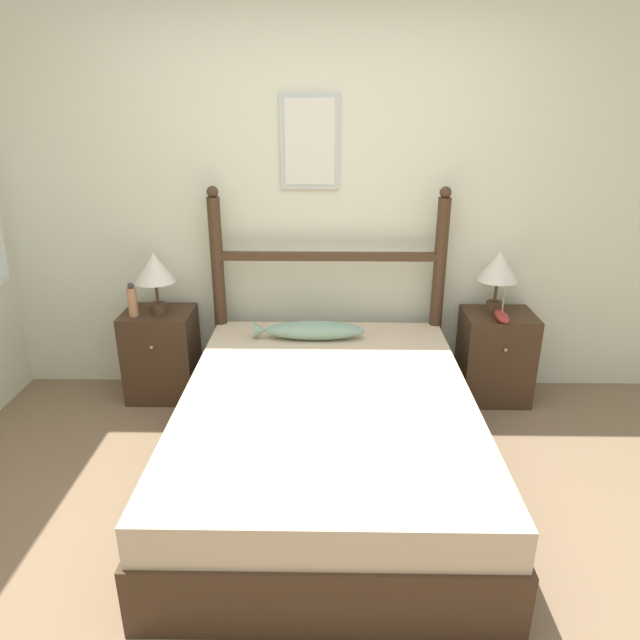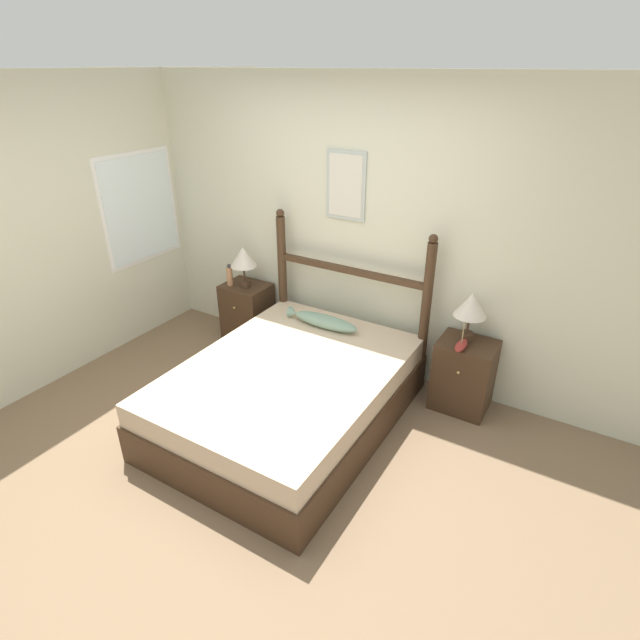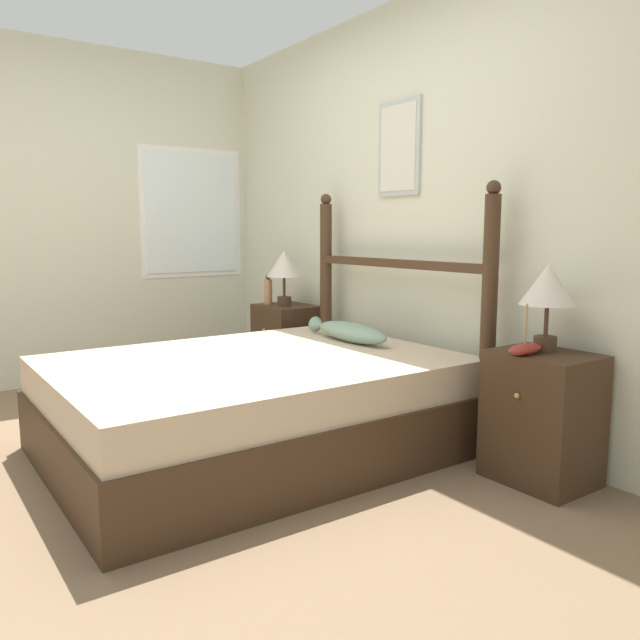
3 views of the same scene
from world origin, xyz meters
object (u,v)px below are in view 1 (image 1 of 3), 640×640
table_lamp_right (499,268)px  fish_pillow (311,330)px  table_lamp_left (154,270)px  nightstand_left (162,354)px  nightstand_right (495,356)px  model_boat (502,316)px  bed (327,436)px  bottle (132,301)px

table_lamp_right → fish_pillow: size_ratio=0.59×
table_lamp_left → nightstand_left: bearing=126.0°
nightstand_right → model_boat: bearing=-102.8°
table_lamp_left → model_boat: size_ratio=1.75×
nightstand_right → table_lamp_right: size_ratio=1.51×
nightstand_left → table_lamp_right: bearing=1.0°
model_boat → nightstand_right: bearing=77.2°
nightstand_right → fish_pillow: size_ratio=0.88×
bed → table_lamp_left: 1.55m
bed → table_lamp_right: (1.09, 0.94, 0.66)m
bed → table_lamp_left: bearing=141.6°
table_lamp_right → fish_pillow: table_lamp_right is taller
nightstand_right → fish_pillow: 1.27m
table_lamp_left → fish_pillow: table_lamp_left is taller
fish_pillow → table_lamp_right: bearing=10.8°
table_lamp_right → bottle: 2.35m
nightstand_right → model_boat: 0.36m
nightstand_left → bed: bearing=-38.7°
bed → fish_pillow: bearing=98.4°
bed → bottle: size_ratio=9.11×
nightstand_right → bottle: (-2.37, -0.08, 0.41)m
table_lamp_left → table_lamp_right: 2.19m
model_boat → fish_pillow: bearing=-176.5°
nightstand_left → bottle: bearing=-148.0°
table_lamp_right → fish_pillow: bearing=-169.2°
table_lamp_left → bottle: 0.25m
table_lamp_left → model_boat: (2.20, -0.09, -0.27)m
model_boat → nightstand_left: bearing=177.0°
fish_pillow → nightstand_left: bearing=169.5°
nightstand_left → model_boat: model_boat is taller
nightstand_right → model_boat: (-0.03, -0.12, 0.33)m
table_lamp_left → bottle: size_ratio=1.81×
nightstand_right → model_boat: model_boat is taller
fish_pillow → bottle: bearing=174.5°
table_lamp_right → nightstand_left: bearing=-179.0°
fish_pillow → model_boat: bearing=3.5°
nightstand_left → model_boat: size_ratio=2.64×
table_lamp_left → model_boat: table_lamp_left is taller
table_lamp_right → bottle: size_ratio=1.81×
bottle → fish_pillow: size_ratio=0.32×
table_lamp_right → bottle: table_lamp_right is taller
bed → model_boat: 1.40m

